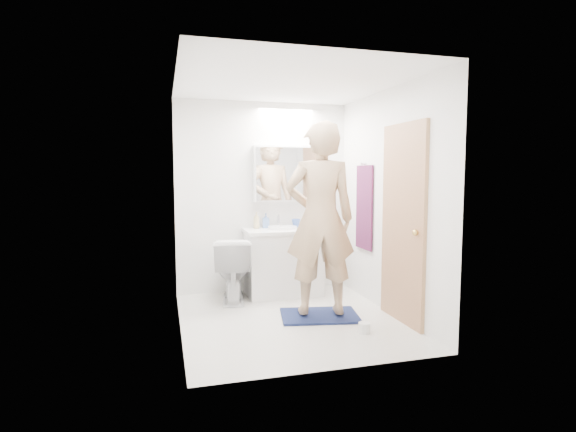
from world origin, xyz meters
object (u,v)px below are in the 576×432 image
object	(u,v)px
medicine_cabinet	(287,174)
person	(320,219)
vanity_cabinet	(283,263)
toilet	(232,269)
soap_bottle_a	(256,220)
toothbrush_cup	(296,223)
toilet_paper_roll	(364,328)
soap_bottle_b	(266,221)

from	to	relation	value
medicine_cabinet	person	size ratio (longest dim) A/B	0.44
vanity_cabinet	toilet	size ratio (longest dim) A/B	1.18
toilet	soap_bottle_a	world-z (taller)	soap_bottle_a
person	soap_bottle_a	bearing A→B (deg)	-57.65
toilet	person	size ratio (longest dim) A/B	0.38
soap_bottle_a	toothbrush_cup	world-z (taller)	soap_bottle_a
toilet	toilet_paper_roll	distance (m)	1.79
vanity_cabinet	soap_bottle_b	world-z (taller)	soap_bottle_b
vanity_cabinet	soap_bottle_a	xyz separation A→B (m)	(-0.30, 0.15, 0.53)
vanity_cabinet	soap_bottle_a	bearing A→B (deg)	153.73
toilet_paper_roll	soap_bottle_a	bearing A→B (deg)	112.10
medicine_cabinet	toothbrush_cup	size ratio (longest dim) A/B	7.93
vanity_cabinet	toilet	bearing A→B (deg)	-169.96
soap_bottle_a	soap_bottle_b	bearing A→B (deg)	13.27
toilet_paper_roll	person	bearing A→B (deg)	113.03
vanity_cabinet	toilet	distance (m)	0.66
medicine_cabinet	toothbrush_cup	xyz separation A→B (m)	(0.10, -0.05, -0.63)
vanity_cabinet	medicine_cabinet	bearing A→B (deg)	61.48
medicine_cabinet	toilet	size ratio (longest dim) A/B	1.16
vanity_cabinet	medicine_cabinet	world-z (taller)	medicine_cabinet
toilet	vanity_cabinet	bearing A→B (deg)	-161.59
vanity_cabinet	toothbrush_cup	bearing A→B (deg)	36.84
toilet	toothbrush_cup	xyz separation A→B (m)	(0.86, 0.28, 0.49)
toothbrush_cup	toilet_paper_roll	xyz separation A→B (m)	(0.17, -1.70, -0.82)
vanity_cabinet	soap_bottle_a	distance (m)	0.63
vanity_cabinet	toothbrush_cup	xyz separation A→B (m)	(0.21, 0.16, 0.48)
soap_bottle_b	person	bearing A→B (deg)	-74.62
person	toothbrush_cup	distance (m)	1.14
soap_bottle_b	toothbrush_cup	size ratio (longest dim) A/B	1.67
soap_bottle_b	toilet_paper_roll	world-z (taller)	soap_bottle_b
medicine_cabinet	toilet	world-z (taller)	medicine_cabinet
toilet	toilet_paper_roll	bearing A→B (deg)	134.30
toilet	toilet_paper_roll	size ratio (longest dim) A/B	6.92
soap_bottle_b	toilet_paper_roll	xyz separation A→B (m)	(0.56, -1.72, -0.86)
medicine_cabinet	toilet_paper_roll	size ratio (longest dim) A/B	8.00
toothbrush_cup	toilet_paper_roll	bearing A→B (deg)	-84.33
soap_bottle_a	medicine_cabinet	bearing A→B (deg)	8.17
soap_bottle_a	toothbrush_cup	bearing A→B (deg)	1.11
soap_bottle_b	toilet_paper_roll	bearing A→B (deg)	-71.99
person	soap_bottle_a	size ratio (longest dim) A/B	9.56
soap_bottle_b	toothbrush_cup	bearing A→B (deg)	-2.93
vanity_cabinet	toilet	xyz separation A→B (m)	(-0.65, -0.11, -0.01)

